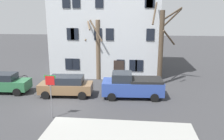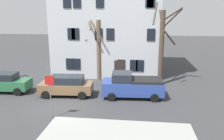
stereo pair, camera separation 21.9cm
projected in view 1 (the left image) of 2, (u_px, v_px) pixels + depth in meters
name	position (u px, v px, depth m)	size (l,w,h in m)	color
ground_plane	(61.00, 107.00, 17.24)	(120.00, 120.00, 0.00)	#38383A
building_main	(107.00, 21.00, 27.08)	(12.20, 8.71, 11.71)	silver
tree_bare_near	(98.00, 48.00, 23.84)	(2.06, 2.74, 6.54)	brown
tree_bare_mid	(162.00, 44.00, 21.84)	(2.78, 3.12, 7.91)	#4C3D2D
car_green_sedan	(5.00, 83.00, 20.26)	(4.38, 2.11, 1.75)	#2D6B42
car_brown_wagon	(66.00, 86.00, 19.42)	(4.56, 2.21, 1.74)	brown
pickup_truck_blue	(132.00, 85.00, 19.11)	(5.15, 2.54, 2.11)	#2D4799
street_sign_pole	(50.00, 89.00, 14.94)	(0.76, 0.07, 2.97)	slate
bicycle_leaning	(20.00, 78.00, 23.57)	(1.75, 0.07, 1.03)	black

